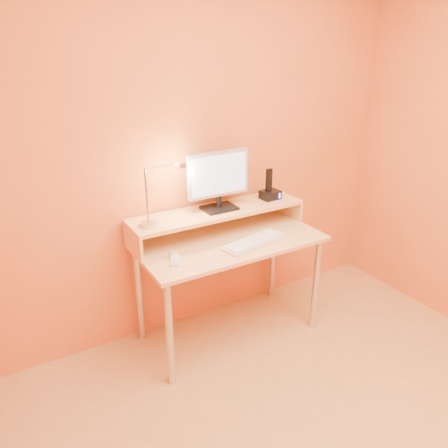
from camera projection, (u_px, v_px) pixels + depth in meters
wall_back at (205, 149)px, 2.84m from camera, size 3.00×0.04×2.50m
desk_leg_fl at (170, 335)px, 2.47m from camera, size 0.04×0.04×0.69m
desk_leg_fr at (316, 285)px, 2.99m from camera, size 0.04×0.04×0.69m
desk_leg_bl at (139, 295)px, 2.87m from camera, size 0.04×0.04×0.69m
desk_leg_br at (273, 257)px, 3.39m from camera, size 0.04×0.04×0.69m
desk_lower at (230, 242)px, 2.79m from camera, size 1.20×0.60×0.02m
shelf_riser_left at (133, 241)px, 2.60m from camera, size 0.02×0.30×0.14m
shelf_riser_right at (288, 207)px, 3.16m from camera, size 0.02×0.30×0.14m
desk_shelf at (218, 211)px, 2.85m from camera, size 1.20×0.30×0.02m
monitor_foot at (219, 208)px, 2.85m from camera, size 0.22×0.16×0.02m
monitor_neck at (219, 202)px, 2.83m from camera, size 0.04×0.04×0.07m
monitor_panel at (218, 174)px, 2.77m from camera, size 0.43×0.04×0.29m
monitor_back at (216, 173)px, 2.79m from camera, size 0.39×0.01×0.25m
monitor_screen at (220, 175)px, 2.75m from camera, size 0.39×0.01×0.25m
lamp_base at (149, 224)px, 2.59m from camera, size 0.10×0.10×0.02m
lamp_post at (147, 196)px, 2.52m from camera, size 0.01×0.01×0.33m
lamp_arm at (164, 165)px, 2.51m from camera, size 0.24×0.01×0.01m
lamp_head at (183, 165)px, 2.57m from camera, size 0.04×0.04×0.03m
lamp_bulb at (183, 168)px, 2.58m from camera, size 0.03×0.03×0.00m
phone_dock at (270, 195)px, 3.03m from camera, size 0.14×0.11×0.06m
phone_handset at (269, 180)px, 2.98m from camera, size 0.04×0.03×0.16m
phone_led at (280, 196)px, 3.01m from camera, size 0.01×0.00×0.04m
keyboard at (254, 242)px, 2.72m from camera, size 0.47×0.23×0.02m
mouse at (270, 233)px, 2.83m from camera, size 0.10×0.13×0.04m
remote_control at (175, 259)px, 2.52m from camera, size 0.12×0.18×0.02m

